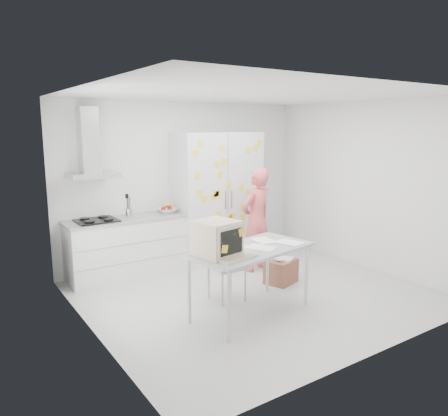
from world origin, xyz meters
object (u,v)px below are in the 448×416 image
person (256,220)px  cardboard_box (281,271)px  desk (230,244)px  chair (224,259)px

person → cardboard_box: bearing=72.0°
desk → chair: size_ratio=1.74×
cardboard_box → chair: bearing=-179.3°
desk → chair: desk is taller
desk → cardboard_box: (1.37, 0.65, -0.76)m
cardboard_box → person: bearing=84.7°
desk → chair: (0.33, 0.64, -0.40)m
person → cardboard_box: person is taller
desk → cardboard_box: bearing=14.4°
chair → cardboard_box: bearing=2.4°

